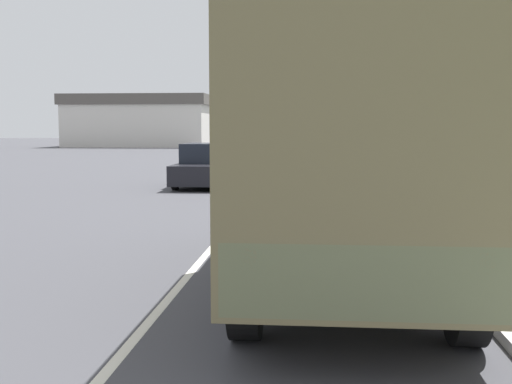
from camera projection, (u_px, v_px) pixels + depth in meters
ground_plane at (282, 164)px, 36.84m from camera, size 180.00×180.00×0.00m
lane_centre_stripe at (282, 164)px, 36.84m from camera, size 0.12×120.00×0.00m
sidewalk_right at (361, 164)px, 36.44m from camera, size 1.80×120.00×0.12m
grass_strip_right at (440, 165)px, 36.06m from camera, size 7.00×120.00×0.02m
military_truck at (345, 158)px, 8.28m from camera, size 2.43×7.24×3.13m
car_nearest_ahead at (208, 167)px, 23.14m from camera, size 1.92×4.71×1.54m
car_second_ahead at (246, 157)px, 31.96m from camera, size 1.90×4.43×1.48m
lamp_post at (489, 4)px, 10.22m from camera, size 1.69×0.24×6.57m
building_distant at (141, 121)px, 71.65m from camera, size 15.92×9.53×5.70m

